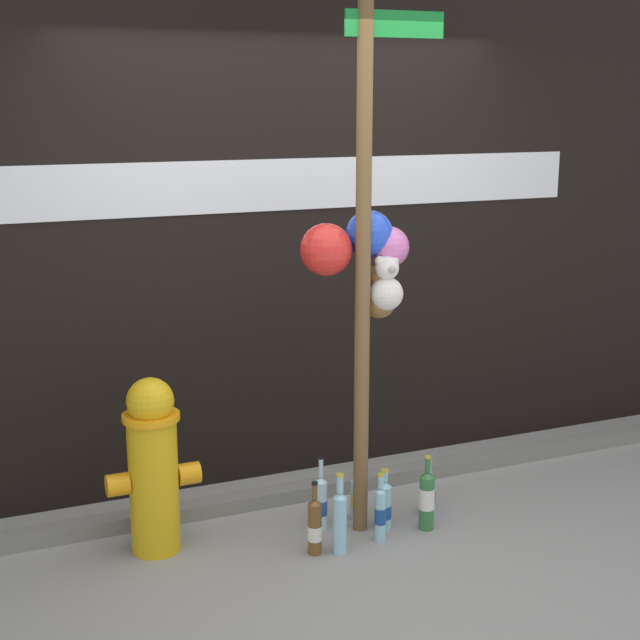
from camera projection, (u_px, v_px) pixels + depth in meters
name	position (u px, v px, depth m)	size (l,w,h in m)	color
ground_plane	(389.00, 572.00, 4.32)	(14.00, 14.00, 0.00)	gray
building_wall	(281.00, 176.00, 5.16)	(10.00, 0.21, 3.46)	black
curb_strip	(314.00, 489.00, 5.14)	(8.00, 0.12, 0.08)	slate
memorial_post	(363.00, 204.00, 4.42)	(0.68, 0.30, 3.04)	brown
fire_hydrant	(153.00, 465.00, 4.44)	(0.45, 0.27, 0.88)	gold
bottle_0	(384.00, 505.00, 4.72)	(0.08, 0.08, 0.33)	#93CCE0
bottle_1	(340.00, 520.00, 4.47)	(0.07, 0.07, 0.41)	#93CCE0
bottle_2	(428.00, 494.00, 4.90)	(0.08, 0.08, 0.30)	#93CCE0
bottle_3	(321.00, 503.00, 4.72)	(0.07, 0.07, 0.40)	#B2DBEA
bottle_4	(427.00, 499.00, 4.72)	(0.08, 0.08, 0.40)	#337038
bottle_5	(315.00, 526.00, 4.46)	(0.07, 0.07, 0.37)	brown
bottle_6	(380.00, 513.00, 4.59)	(0.06, 0.06, 0.36)	#93CCE0
bottle_7	(356.00, 496.00, 4.85)	(0.06, 0.06, 0.33)	#B2DBEA
litter_1	(286.00, 488.00, 5.24)	(0.15, 0.10, 0.01)	silver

